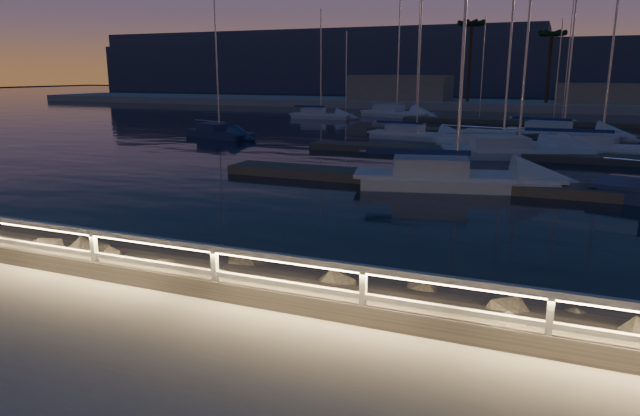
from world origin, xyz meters
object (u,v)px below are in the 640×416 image
(sailboat_n, at_px, (395,113))
(sailboat_c, at_px, (514,150))
(guard_rail, at_px, (306,273))
(sailboat_e, at_px, (218,132))
(sailboat_i, at_px, (319,115))
(sailboat_l, at_px, (596,148))
(sailboat_g, at_px, (414,134))
(sailboat_f, at_px, (450,177))
(sailboat_j, at_px, (499,144))
(sailboat_k, at_px, (560,132))

(sailboat_n, bearing_deg, sailboat_c, -42.42)
(guard_rail, bearing_deg, sailboat_e, 125.17)
(sailboat_i, bearing_deg, sailboat_l, -41.65)
(sailboat_g, relative_size, sailboat_l, 0.75)
(sailboat_g, xyz_separation_m, sailboat_l, (12.07, -4.21, 0.06))
(sailboat_f, bearing_deg, sailboat_j, 73.03)
(sailboat_f, relative_size, sailboat_j, 1.03)
(sailboat_e, distance_m, sailboat_j, 20.66)
(sailboat_c, relative_size, sailboat_n, 1.00)
(sailboat_e, bearing_deg, sailboat_f, -15.01)
(sailboat_j, relative_size, sailboat_k, 0.99)
(sailboat_l, bearing_deg, guard_rail, -104.67)
(sailboat_c, xyz_separation_m, sailboat_k, (2.42, 11.96, -0.00))
(sailboat_f, height_order, sailboat_l, sailboat_l)
(guard_rail, relative_size, sailboat_n, 2.99)
(sailboat_c, height_order, sailboat_j, sailboat_c)
(sailboat_l, bearing_deg, sailboat_c, -151.87)
(guard_rail, xyz_separation_m, sailboat_l, (6.10, 28.92, -0.91))
(sailboat_e, bearing_deg, sailboat_g, 35.74)
(sailboat_e, relative_size, sailboat_n, 0.73)
(sailboat_c, height_order, sailboat_n, sailboat_n)
(sailboat_f, height_order, sailboat_n, sailboat_f)
(sailboat_j, distance_m, sailboat_k, 10.23)
(sailboat_c, bearing_deg, guard_rail, -112.50)
(guard_rail, height_order, sailboat_n, sailboat_n)
(sailboat_c, relative_size, sailboat_i, 1.29)
(guard_rail, distance_m, sailboat_i, 52.61)
(sailboat_g, bearing_deg, sailboat_e, -153.53)
(sailboat_j, relative_size, sailboat_l, 0.88)
(sailboat_n, bearing_deg, sailboat_l, -32.98)
(sailboat_j, relative_size, sailboat_n, 0.97)
(sailboat_i, relative_size, sailboat_j, 0.80)
(sailboat_j, bearing_deg, sailboat_n, 130.20)
(sailboat_j, bearing_deg, sailboat_k, 81.87)
(sailboat_k, bearing_deg, sailboat_i, 168.20)
(sailboat_e, height_order, sailboat_l, sailboat_l)
(sailboat_j, bearing_deg, sailboat_g, 157.10)
(sailboat_i, bearing_deg, sailboat_n, 33.38)
(sailboat_c, relative_size, sailboat_g, 1.20)
(sailboat_e, distance_m, sailboat_k, 26.02)
(guard_rail, height_order, sailboat_c, sailboat_c)
(sailboat_f, distance_m, sailboat_g, 18.31)
(sailboat_f, height_order, sailboat_j, sailboat_f)
(sailboat_e, relative_size, sailboat_k, 0.73)
(guard_rail, relative_size, sailboat_f, 2.98)
(sailboat_k, distance_m, sailboat_l, 9.51)
(sailboat_f, xyz_separation_m, sailboat_k, (4.25, 22.46, -0.03))
(sailboat_i, height_order, sailboat_j, sailboat_j)
(guard_rail, bearing_deg, sailboat_f, 90.72)
(sailboat_i, relative_size, sailboat_k, 0.79)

